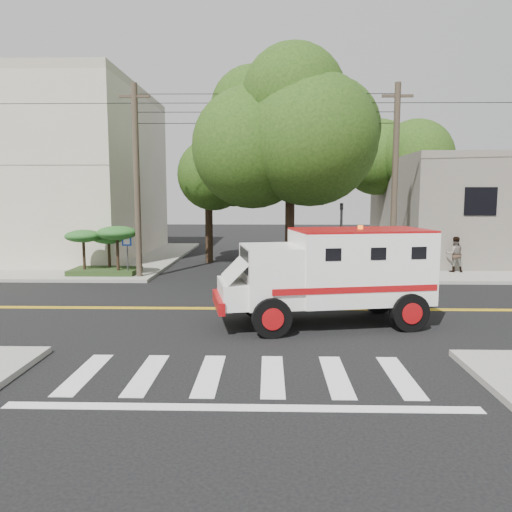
{
  "coord_description": "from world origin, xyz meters",
  "views": [
    {
      "loc": [
        0.51,
        -17.12,
        3.97
      ],
      "look_at": [
        0.01,
        2.17,
        1.6
      ],
      "focal_mm": 35.0,
      "sensor_mm": 36.0,
      "label": 1
    }
  ],
  "objects": [
    {
      "name": "utility_pole_right",
      "position": [
        6.3,
        6.2,
        4.5
      ],
      "size": [
        0.28,
        0.28,
        9.0
      ],
      "primitive_type": "cylinder",
      "color": "#382D23",
      "rests_on": "ground"
    },
    {
      "name": "utility_pole_left",
      "position": [
        -5.6,
        6.0,
        4.5
      ],
      "size": [
        0.28,
        0.28,
        9.0
      ],
      "primitive_type": "cylinder",
      "color": "#382D23",
      "rests_on": "ground"
    },
    {
      "name": "building_right",
      "position": [
        15.0,
        14.0,
        3.15
      ],
      "size": [
        14.0,
        12.0,
        6.0
      ],
      "primitive_type": "cube",
      "color": "slate",
      "rests_on": "sidewalk_ne"
    },
    {
      "name": "sidewalk_ne",
      "position": [
        13.5,
        13.5,
        0.07
      ],
      "size": [
        17.0,
        17.0,
        0.15
      ],
      "primitive_type": "cube",
      "color": "gray",
      "rests_on": "ground"
    },
    {
      "name": "tree_main",
      "position": [
        1.94,
        6.21,
        7.2
      ],
      "size": [
        6.08,
        5.7,
        9.85
      ],
      "color": "black",
      "rests_on": "ground"
    },
    {
      "name": "armored_truck",
      "position": [
        2.49,
        -2.0,
        1.67
      ],
      "size": [
        6.77,
        3.56,
        2.93
      ],
      "rotation": [
        0.0,
        0.0,
        0.19
      ],
      "color": "white",
      "rests_on": "ground"
    },
    {
      "name": "building_left",
      "position": [
        -15.5,
        15.0,
        5.15
      ],
      "size": [
        16.0,
        14.0,
        10.0
      ],
      "primitive_type": "cube",
      "color": "beige",
      "rests_on": "sidewalk_nw"
    },
    {
      "name": "sidewalk_nw",
      "position": [
        -13.5,
        13.5,
        0.07
      ],
      "size": [
        17.0,
        17.0,
        0.15
      ],
      "primitive_type": "cube",
      "color": "gray",
      "rests_on": "ground"
    },
    {
      "name": "ground",
      "position": [
        0.0,
        0.0,
        0.0
      ],
      "size": [
        100.0,
        100.0,
        0.0
      ],
      "primitive_type": "plane",
      "color": "black",
      "rests_on": "ground"
    },
    {
      "name": "accessibility_sign",
      "position": [
        -6.2,
        6.17,
        1.37
      ],
      "size": [
        0.45,
        0.1,
        2.02
      ],
      "color": "#3F3F42",
      "rests_on": "ground"
    },
    {
      "name": "palm_planter",
      "position": [
        -7.44,
        6.62,
        1.65
      ],
      "size": [
        3.52,
        2.63,
        2.36
      ],
      "color": "#1E3314",
      "rests_on": "sidewalk_nw"
    },
    {
      "name": "tree_right",
      "position": [
        8.84,
        15.77,
        6.09
      ],
      "size": [
        4.8,
        4.5,
        8.2
      ],
      "color": "black",
      "rests_on": "ground"
    },
    {
      "name": "tree_left",
      "position": [
        -2.68,
        11.79,
        5.73
      ],
      "size": [
        4.48,
        4.2,
        7.7
      ],
      "color": "black",
      "rests_on": "ground"
    },
    {
      "name": "pedestrian_b",
      "position": [
        9.76,
        7.74,
        1.03
      ],
      "size": [
        0.9,
        0.73,
        1.76
      ],
      "primitive_type": "imported",
      "rotation": [
        0.0,
        0.0,
        3.07
      ],
      "color": "gray",
      "rests_on": "sidewalk_ne"
    },
    {
      "name": "pedestrian_a",
      "position": [
        6.66,
        7.88,
        1.05
      ],
      "size": [
        0.71,
        0.52,
        1.81
      ],
      "primitive_type": "imported",
      "rotation": [
        0.0,
        0.0,
        3.28
      ],
      "color": "gray",
      "rests_on": "sidewalk_ne"
    },
    {
      "name": "traffic_signal",
      "position": [
        3.8,
        5.6,
        2.23
      ],
      "size": [
        0.15,
        0.18,
        3.6
      ],
      "color": "#3F3F42",
      "rests_on": "ground"
    }
  ]
}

